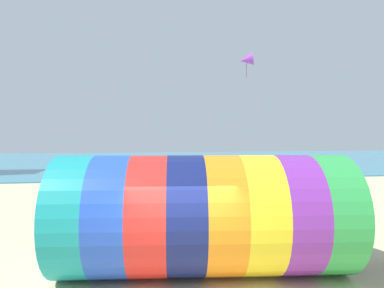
{
  "coord_description": "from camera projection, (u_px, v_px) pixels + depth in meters",
  "views": [
    {
      "loc": [
        -0.87,
        -6.88,
        3.68
      ],
      "look_at": [
        0.72,
        3.92,
        3.36
      ],
      "focal_mm": 32.0,
      "sensor_mm": 36.0,
      "label": 1
    }
  ],
  "objects": [
    {
      "name": "bystander_mid_beach",
      "position": [
        144.0,
        192.0,
        16.47
      ],
      "size": [
        0.41,
        0.32,
        1.69
      ],
      "color": "#383D56",
      "rests_on": "ground"
    },
    {
      "name": "sea",
      "position": [
        148.0,
        161.0,
        46.53
      ],
      "size": [
        120.0,
        40.0,
        0.1
      ],
      "primitive_type": "cube",
      "color": "teal",
      "rests_on": "ground"
    },
    {
      "name": "kite_purple_delta",
      "position": [
        246.0,
        60.0,
        23.66
      ],
      "size": [
        1.25,
        1.16,
        1.73
      ],
      "color": "purple"
    },
    {
      "name": "giant_inflatable_tube",
      "position": [
        204.0,
        214.0,
        9.0
      ],
      "size": [
        7.77,
        3.83,
        3.12
      ],
      "color": "teal",
      "rests_on": "ground"
    },
    {
      "name": "bystander_near_water",
      "position": [
        296.0,
        185.0,
        18.62
      ],
      "size": [
        0.42,
        0.37,
        1.74
      ],
      "color": "black",
      "rests_on": "ground"
    }
  ]
}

